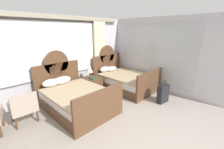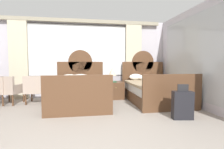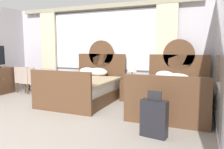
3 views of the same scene
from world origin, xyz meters
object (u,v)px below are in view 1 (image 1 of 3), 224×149
(book_on_nightstand, at_px, (93,78))
(armchair_by_window_left, at_px, (23,106))
(bed_near_mirror, at_px, (125,80))
(table_lamp_on_nightstand, at_px, (89,69))
(nightstand_between_beds, at_px, (92,85))
(suitcase_on_floor, at_px, (163,94))
(bed_near_window, at_px, (75,98))

(book_on_nightstand, distance_m, armchair_by_window_left, 2.34)
(bed_near_mirror, distance_m, table_lamp_on_nightstand, 1.47)
(nightstand_between_beds, bearing_deg, table_lamp_on_nightstand, 130.12)
(bed_near_mirror, relative_size, suitcase_on_floor, 2.92)
(bed_near_window, distance_m, book_on_nightstand, 1.21)
(book_on_nightstand, bearing_deg, suitcase_on_floor, -63.14)
(bed_near_mirror, xyz_separation_m, armchair_by_window_left, (-3.50, 0.32, 0.10))
(armchair_by_window_left, bearing_deg, bed_near_window, -13.85)
(nightstand_between_beds, xyz_separation_m, table_lamp_on_nightstand, (-0.06, 0.07, 0.62))
(table_lamp_on_nightstand, bearing_deg, book_on_nightstand, -89.19)
(book_on_nightstand, height_order, armchair_by_window_left, armchair_by_window_left)
(nightstand_between_beds, xyz_separation_m, armchair_by_window_left, (-2.38, -0.31, 0.17))
(table_lamp_on_nightstand, distance_m, armchair_by_window_left, 2.40)
(armchair_by_window_left, bearing_deg, bed_near_mirror, -5.18)
(suitcase_on_floor, bearing_deg, book_on_nightstand, 116.86)
(armchair_by_window_left, distance_m, suitcase_on_floor, 3.95)
(bed_near_mirror, height_order, nightstand_between_beds, bed_near_mirror)
(nightstand_between_beds, bearing_deg, suitcase_on_floor, -65.43)
(bed_near_mirror, relative_size, book_on_nightstand, 8.29)
(bed_near_window, xyz_separation_m, bed_near_mirror, (2.24, -0.01, -0.00))
(bed_near_window, xyz_separation_m, book_on_nightstand, (1.07, 0.51, 0.23))
(bed_near_window, xyz_separation_m, table_lamp_on_nightstand, (1.07, 0.69, 0.55))
(table_lamp_on_nightstand, bearing_deg, bed_near_mirror, -30.79)
(table_lamp_on_nightstand, bearing_deg, bed_near_window, -147.09)
(bed_near_window, distance_m, table_lamp_on_nightstand, 1.39)
(bed_near_mirror, xyz_separation_m, suitcase_on_floor, (-0.08, -1.64, -0.05))
(nightstand_between_beds, relative_size, armchair_by_window_left, 0.73)
(armchair_by_window_left, xyz_separation_m, suitcase_on_floor, (3.42, -1.96, -0.15))
(book_on_nightstand, xyz_separation_m, suitcase_on_floor, (1.09, -2.16, -0.28))
(bed_near_window, height_order, table_lamp_on_nightstand, bed_near_window)
(bed_near_window, distance_m, armchair_by_window_left, 1.30)
(table_lamp_on_nightstand, relative_size, armchair_by_window_left, 0.59)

